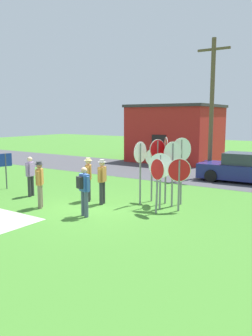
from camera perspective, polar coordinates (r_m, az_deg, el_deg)
The scene contains 20 objects.
ground_plane at distance 12.64m, azimuth -6.23°, elevation -6.90°, with size 80.00×80.00×0.00m, color #3D7528.
street_asphalt at distance 20.59m, azimuth 10.82°, elevation -0.97°, with size 60.00×6.40×0.01m, color #424247.
building_background at distance 26.50m, azimuth 8.30°, elevation 5.79°, with size 6.14×5.59×4.23m.
utility_pole at distance 19.69m, azimuth 14.08°, elevation 10.02°, with size 1.80×0.24×7.54m.
parked_car_on_street at distance 18.72m, azimuth 18.86°, elevation -0.10°, with size 4.40×2.21×1.51m.
stop_sign_far_back at distance 12.86m, azimuth 5.24°, elevation 1.23°, with size 0.28×0.70×2.53m.
stop_sign_rear_left at distance 13.19m, azimuth 6.63°, elevation 1.75°, with size 0.54×0.73×2.60m.
stop_sign_nearest at distance 12.74m, azimuth 7.75°, elevation 0.97°, with size 0.37×0.73×2.45m.
stop_sign_leaning_right at distance 11.89m, azimuth 5.22°, elevation -1.38°, with size 0.72×0.35×1.93m.
stop_sign_tallest at distance 12.42m, azimuth 5.75°, elevation -0.51°, with size 0.88×0.25×2.06m.
stop_sign_leaning_left at distance 13.58m, azimuth 4.32°, elevation 0.21°, with size 0.64×0.08×2.08m.
stop_sign_rear_right at distance 12.27m, azimuth 8.83°, elevation -1.24°, with size 0.69×0.51×1.91m.
stop_sign_center_cluster at distance 13.15m, azimuth 9.20°, elevation 1.61°, with size 0.44×0.81×2.58m.
stop_sign_low_front at distance 13.03m, azimuth 2.38°, elevation 1.13°, with size 0.08×0.81×2.43m.
person_in_dark_shirt at distance 15.00m, azimuth -15.63°, elevation -0.99°, with size 0.31×0.55×1.69m.
person_with_sunhat at distance 13.17m, azimuth -4.00°, elevation -1.85°, with size 0.32×0.55×1.74m.
person_near_signs at distance 11.59m, azimuth -7.03°, elevation -3.34°, with size 0.54×0.44×1.69m.
person_holding_notes at distance 12.99m, azimuth -14.17°, elevation -2.24°, with size 0.39×0.48×1.74m.
person_in_blue at distance 13.71m, azimuth -6.27°, elevation -1.46°, with size 0.39×0.49×1.74m.
info_panel_leftmost at distance 16.88m, azimuth -19.40°, elevation 0.54°, with size 0.19×0.58×1.67m.
Camera 1 is at (7.86, -9.32, 3.36)m, focal length 36.62 mm.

